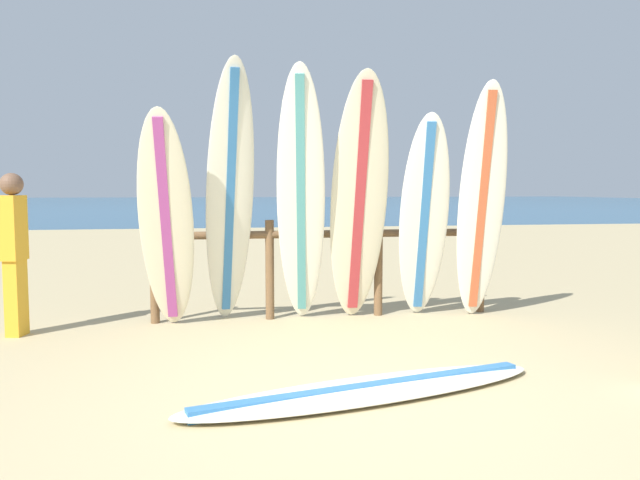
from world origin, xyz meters
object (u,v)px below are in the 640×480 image
(surfboard_leaning_left, at_px, (230,196))
(beachgoer_standing, at_px, (14,247))
(surfboard_leaning_center, at_px, (359,200))
(surfboard_leaning_center_right, at_px, (424,219))
(surfboard_leaning_right, at_px, (481,203))
(surfboard_rack, at_px, (325,255))
(surfboard_leaning_far_left, at_px, (166,222))
(surfboard_lying_on_sand, at_px, (368,390))
(surfboard_leaning_center_left, at_px, (301,200))
(small_boat_offshore, at_px, (421,209))

(surfboard_leaning_left, distance_m, beachgoer_standing, 2.01)
(surfboard_leaning_center, bearing_deg, surfboard_leaning_center_right, 2.03)
(surfboard_leaning_center, relative_size, surfboard_leaning_right, 1.03)
(surfboard_rack, relative_size, surfboard_leaning_left, 1.40)
(surfboard_rack, height_order, surfboard_leaning_far_left, surfboard_leaning_far_left)
(surfboard_rack, bearing_deg, surfboard_lying_on_sand, -93.75)
(surfboard_rack, xyz_separation_m, surfboard_leaning_center, (0.28, -0.33, 0.57))
(beachgoer_standing, bearing_deg, surfboard_leaning_far_left, -3.01)
(surfboard_leaning_center, bearing_deg, surfboard_leaning_far_left, -177.76)
(surfboard_leaning_center, distance_m, surfboard_lying_on_sand, 2.51)
(surfboard_leaning_center_left, height_order, small_boat_offshore, surfboard_leaning_center_left)
(surfboard_leaning_center_left, bearing_deg, surfboard_rack, 50.86)
(surfboard_leaning_left, distance_m, surfboard_leaning_center_right, 1.97)
(surfboard_leaning_far_left, relative_size, small_boat_offshore, 0.69)
(surfboard_leaning_center, xyz_separation_m, surfboard_leaning_right, (1.26, -0.08, -0.03))
(surfboard_leaning_left, distance_m, small_boat_offshore, 28.62)
(surfboard_leaning_center, bearing_deg, surfboard_leaning_center_left, -176.09)
(surfboard_leaning_right, height_order, beachgoer_standing, surfboard_leaning_right)
(surfboard_lying_on_sand, bearing_deg, surfboard_leaning_left, 110.14)
(surfboard_leaning_center, height_order, small_boat_offshore, surfboard_leaning_center)
(surfboard_leaning_center_left, xyz_separation_m, beachgoer_standing, (-2.63, 0.04, -0.42))
(surfboard_leaning_far_left, distance_m, small_boat_offshore, 28.98)
(surfboard_leaning_right, distance_m, small_boat_offshore, 27.88)
(surfboard_leaning_center, relative_size, beachgoer_standing, 1.65)
(beachgoer_standing, xyz_separation_m, small_boat_offshore, (13.01, 26.45, -0.56))
(surfboard_rack, relative_size, surfboard_leaning_center_left, 1.44)
(surfboard_rack, distance_m, surfboard_leaning_far_left, 1.67)
(surfboard_leaning_center_left, bearing_deg, surfboard_leaning_far_left, -178.54)
(surfboard_leaning_far_left, bearing_deg, surfboard_leaning_center_right, 2.18)
(surfboard_leaning_center_left, relative_size, small_boat_offshore, 0.83)
(surfboard_leaning_center_left, height_order, surfboard_leaning_center, surfboard_leaning_center_left)
(surfboard_leaning_right, height_order, small_boat_offshore, surfboard_leaning_right)
(surfboard_leaning_far_left, distance_m, surfboard_leaning_center, 1.88)
(surfboard_rack, xyz_separation_m, surfboard_leaning_right, (1.54, -0.41, 0.54))
(small_boat_offshore, bearing_deg, surfboard_lying_on_sand, -109.68)
(surfboard_leaning_far_left, distance_m, surfboard_leaning_center_right, 2.55)
(surfboard_rack, bearing_deg, small_boat_offshore, 68.92)
(beachgoer_standing, bearing_deg, surfboard_leaning_right, -0.99)
(surfboard_leaning_center_right, xyz_separation_m, surfboard_leaning_right, (0.57, -0.10, 0.16))
(surfboard_leaning_far_left, bearing_deg, surfboard_rack, 14.42)
(surfboard_leaning_center_right, bearing_deg, beachgoer_standing, -179.63)
(surfboard_leaning_center_left, bearing_deg, surfboard_lying_on_sand, -86.22)
(beachgoer_standing, relative_size, small_boat_offshore, 0.50)
(surfboard_leaning_left, height_order, surfboard_lying_on_sand, surfboard_leaning_left)
(surfboard_leaning_far_left, bearing_deg, beachgoer_standing, 176.99)
(surfboard_leaning_right, bearing_deg, surfboard_lying_on_sand, -129.27)
(surfboard_leaning_far_left, distance_m, surfboard_lying_on_sand, 2.72)
(surfboard_rack, bearing_deg, surfboard_leaning_center_left, -129.14)
(surfboard_leaning_center_right, height_order, surfboard_leaning_right, surfboard_leaning_right)
(surfboard_lying_on_sand, bearing_deg, surfboard_leaning_far_left, 124.09)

